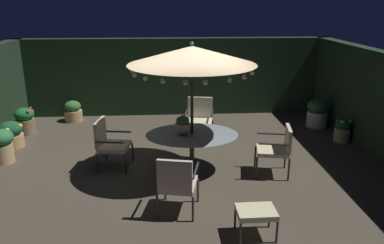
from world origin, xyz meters
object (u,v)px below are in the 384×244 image
Objects in this scene: ottoman_footrest at (256,213)px; potted_plant_left_near at (73,111)px; patio_umbrella at (192,56)px; potted_plant_back_left at (25,120)px; patio_chair_north at (199,116)px; patio_chair_southeast at (278,147)px; potted_plant_right_near at (317,112)px; potted_plant_left_far at (342,130)px; patio_dining_table at (192,139)px; patio_chair_northeast at (109,141)px; patio_chair_east at (177,181)px; centerpiece_planter at (183,124)px; potted_plant_back_right at (2,144)px; potted_plant_right_far at (11,134)px.

ottoman_footrest is 0.95× the size of potted_plant_left_near.
potted_plant_back_left is at bearing 149.01° from patio_umbrella.
patio_chair_southeast is (1.30, -1.86, -0.04)m from patio_chair_north.
patio_chair_southeast is 3.26m from potted_plant_right_near.
potted_plant_back_left reaches higher than potted_plant_left_far.
patio_dining_table is 4.17m from potted_plant_right_near.
patio_chair_north is 1.04× the size of patio_chair_northeast.
patio_umbrella reaches higher than patio_chair_northeast.
patio_chair_southeast is (1.90, 1.29, 0.00)m from patio_chair_east.
centerpiece_planter is (-0.17, -0.04, -1.25)m from patio_umbrella.
potted_plant_right_far is (-0.16, 0.88, -0.09)m from potted_plant_back_right.
patio_chair_east is 1.38× the size of potted_plant_back_right.
patio_umbrella is at bearing 78.18° from patio_chair_east.
patio_chair_southeast is 5.78m from potted_plant_right_far.
patio_dining_table is 1.57m from patio_umbrella.
potted_plant_left_far is (7.32, 0.71, -0.11)m from potted_plant_back_right.
potted_plant_right_far is at bearing -178.72° from patio_chair_north.
patio_chair_southeast is (1.57, -0.28, -1.65)m from patio_umbrella.
patio_chair_northeast is 1.00× the size of patio_chair_east.
patio_chair_northeast is at bearing 169.44° from centerpiece_planter.
centerpiece_planter is at bearing -105.54° from patio_chair_north.
ottoman_footrest is at bearing -71.71° from patio_umbrella.
centerpiece_planter is 4.37m from potted_plant_right_near.
patio_chair_north is 3.83m from ottoman_footrest.
centerpiece_planter is 0.71× the size of potted_plant_left_far.
patio_chair_north is at bearing 80.08° from patio_dining_table.
patio_chair_east is at bearing -101.82° from patio_dining_table.
patio_chair_northeast is at bearing 170.91° from patio_chair_southeast.
patio_dining_table is at bearing 78.18° from patio_chair_east.
potted_plant_left_near reaches higher than ottoman_footrest.
patio_chair_east reaches higher than potted_plant_right_far.
patio_chair_east is at bearing -40.34° from potted_plant_right_far.
patio_umbrella is at bearing -162.65° from patio_dining_table.
potted_plant_left_near is (0.77, 2.72, -0.11)m from potted_plant_back_right.
potted_plant_right_near is 1.12m from potted_plant_left_far.
patio_dining_table is 4.59× the size of centerpiece_planter.
potted_plant_back_right reaches higher than potted_plant_left_far.
centerpiece_planter is 0.58× the size of potted_plant_back_left.
patio_chair_north is at bearing -10.51° from potted_plant_back_left.
patio_chair_southeast is at bearing -9.09° from patio_chair_northeast.
patio_chair_northeast is 3.37m from ottoman_footrest.
patio_dining_table is 3.26× the size of ottoman_footrest.
patio_dining_table is 1.73× the size of patio_chair_north.
patio_chair_northeast is 5.44m from potted_plant_right_near.
centerpiece_planter reaches higher than potted_plant_left_near.
potted_plant_back_left is (-0.92, -0.97, 0.06)m from potted_plant_left_near.
potted_plant_right_near is (4.98, 2.20, -0.17)m from patio_chair_northeast.
patio_chair_southeast is 5.41m from potted_plant_back_right.
patio_chair_northeast is at bearing 133.57° from ottoman_footrest.
patio_dining_table reaches higher than potted_plant_right_far.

